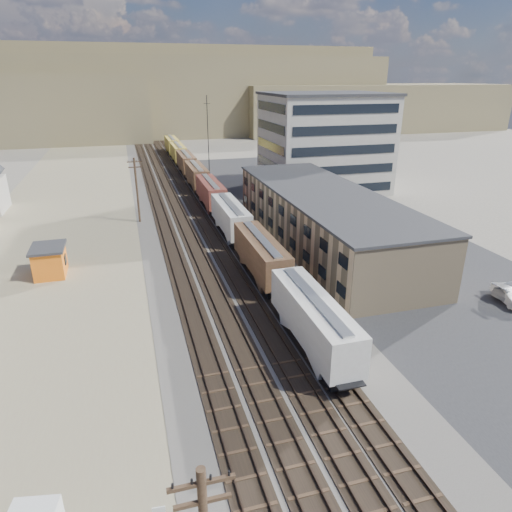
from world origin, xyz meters
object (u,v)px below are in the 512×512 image
object	(u,v)px
maintenance_shed	(50,261)
parked_car_blue	(294,184)
freight_train	(203,183)
parked_car_white	(510,296)
utility_pole_north	(137,189)

from	to	relation	value
maintenance_shed	parked_car_blue	bearing A→B (deg)	38.31
freight_train	parked_car_blue	distance (m)	19.30
maintenance_shed	parked_car_blue	world-z (taller)	maintenance_shed
parked_car_white	maintenance_shed	bearing A→B (deg)	170.42
freight_train	utility_pole_north	size ratio (longest dim) A/B	11.97
freight_train	maintenance_shed	distance (m)	38.52
parked_car_blue	freight_train	bearing A→B (deg)	171.97
maintenance_shed	parked_car_blue	size ratio (longest dim) A/B	0.84
freight_train	parked_car_white	distance (m)	55.74
parked_car_white	parked_car_blue	distance (m)	53.51
freight_train	utility_pole_north	xyz separation A→B (m)	(-12.30, -12.75, 2.50)
utility_pole_north	parked_car_white	bearing A→B (deg)	-47.89
utility_pole_north	maintenance_shed	distance (m)	21.35
parked_car_blue	parked_car_white	bearing A→B (deg)	-101.61
maintenance_shed	parked_car_white	size ratio (longest dim) A/B	0.99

